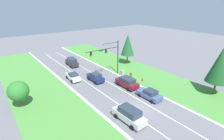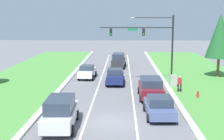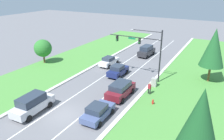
{
  "view_description": "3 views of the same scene",
  "coord_description": "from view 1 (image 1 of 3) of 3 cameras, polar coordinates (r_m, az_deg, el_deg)",
  "views": [
    {
      "loc": [
        -17.26,
        -15.76,
        15.29
      ],
      "look_at": [
        2.81,
        10.86,
        2.44
      ],
      "focal_mm": 28.0,
      "sensor_mm": 36.0,
      "label": 1
    },
    {
      "loc": [
        0.81,
        -21.39,
        7.42
      ],
      "look_at": [
        -0.15,
        7.1,
        2.59
      ],
      "focal_mm": 50.0,
      "sensor_mm": 36.0,
      "label": 2
    },
    {
      "loc": [
        14.62,
        -15.41,
        13.35
      ],
      "look_at": [
        1.18,
        8.77,
        2.54
      ],
      "focal_mm": 35.0,
      "sensor_mm": 36.0,
      "label": 3
    }
  ],
  "objects": [
    {
      "name": "grass_verge_left",
      "position": [
        22.84,
        -11.96,
        -21.38
      ],
      "size": [
        10.0,
        90.0,
        0.08
      ],
      "color": "#4C8E3D",
      "rests_on": "ground_plane"
    },
    {
      "name": "ground_plane",
      "position": [
        27.93,
        9.06,
        -12.41
      ],
      "size": [
        160.0,
        160.0,
        0.0
      ],
      "primitive_type": "plane",
      "color": "slate"
    },
    {
      "name": "lane_stripe_inner_right",
      "position": [
        29.08,
        11.59,
        -11.13
      ],
      "size": [
        0.14,
        81.0,
        0.01
      ],
      "color": "white",
      "rests_on": "ground_plane"
    },
    {
      "name": "curb_strip_left",
      "position": [
        24.8,
        -0.52,
        -16.77
      ],
      "size": [
        0.5,
        90.0,
        0.15
      ],
      "color": "beige",
      "rests_on": "ground_plane"
    },
    {
      "name": "pedestrian",
      "position": [
        37.31,
        6.15,
        -1.68
      ],
      "size": [
        0.43,
        0.33,
        1.69
      ],
      "rotation": [
        0.0,
        0.0,
        2.81
      ],
      "color": "black",
      "rests_on": "ground_plane"
    },
    {
      "name": "white_sedan",
      "position": [
        37.6,
        -12.6,
        -2.08
      ],
      "size": [
        2.08,
        4.35,
        1.63
      ],
      "rotation": [
        0.0,
        0.0,
        -0.05
      ],
      "color": "white",
      "rests_on": "ground_plane"
    },
    {
      "name": "conifer_near_right_tree",
      "position": [
        45.72,
        5.15,
        8.22
      ],
      "size": [
        3.39,
        3.39,
        7.92
      ],
      "color": "brown",
      "rests_on": "ground_plane"
    },
    {
      "name": "silver_suv",
      "position": [
        24.64,
        5.61,
        -14.3
      ],
      "size": [
        2.27,
        5.16,
        2.09
      ],
      "rotation": [
        0.0,
        0.0,
        0.04
      ],
      "color": "silver",
      "rests_on": "ground_plane"
    },
    {
      "name": "lane_stripe_inner_left",
      "position": [
        26.86,
        6.29,
        -13.77
      ],
      "size": [
        0.14,
        81.0,
        0.01
      ],
      "color": "white",
      "rests_on": "ground_plane"
    },
    {
      "name": "charcoal_suv",
      "position": [
        46.31,
        -12.97,
        2.63
      ],
      "size": [
        2.26,
        4.9,
        2.11
      ],
      "rotation": [
        0.0,
        0.0,
        -0.06
      ],
      "color": "#28282D",
      "rests_on": "ground_plane"
    },
    {
      "name": "oak_near_left_tree",
      "position": [
        30.13,
        -28.28,
        -6.12
      ],
      "size": [
        3.12,
        3.12,
        4.38
      ],
      "color": "brown",
      "rests_on": "ground_plane"
    },
    {
      "name": "conifer_far_right_tree",
      "position": [
        34.57,
        31.79,
        1.36
      ],
      "size": [
        3.82,
        3.82,
        8.56
      ],
      "color": "brown",
      "rests_on": "ground_plane"
    },
    {
      "name": "burgundy_suv",
      "position": [
        33.88,
        4.94,
        -3.98
      ],
      "size": [
        2.28,
        4.85,
        1.9
      ],
      "rotation": [
        0.0,
        0.0,
        0.0
      ],
      "color": "maroon",
      "rests_on": "ground_plane"
    },
    {
      "name": "fire_hydrant",
      "position": [
        36.93,
        9.97,
        -3.14
      ],
      "size": [
        0.34,
        0.2,
        0.7
      ],
      "color": "red",
      "rests_on": "ground_plane"
    },
    {
      "name": "slate_blue_sedan",
      "position": [
        30.61,
        12.16,
        -7.7
      ],
      "size": [
        2.23,
        4.43,
        1.61
      ],
      "rotation": [
        0.0,
        0.0,
        0.03
      ],
      "color": "#475684",
      "rests_on": "ground_plane"
    },
    {
      "name": "navy_sedan",
      "position": [
        36.32,
        -5.33,
        -2.39
      ],
      "size": [
        2.08,
        4.2,
        1.79
      ],
      "rotation": [
        0.0,
        0.0,
        -0.01
      ],
      "color": "navy",
      "rests_on": "ground_plane"
    },
    {
      "name": "curb_strip_right",
      "position": [
        31.7,
        16.32,
        -8.55
      ],
      "size": [
        0.5,
        90.0,
        0.15
      ],
      "color": "beige",
      "rests_on": "ground_plane"
    },
    {
      "name": "grass_verge_right",
      "position": [
        35.7,
        21.47,
        -5.8
      ],
      "size": [
        10.0,
        90.0,
        0.08
      ],
      "color": "#4C8E3D",
      "rests_on": "ground_plane"
    },
    {
      "name": "traffic_signal_mast",
      "position": [
        37.48,
        -0.89,
        5.38
      ],
      "size": [
        8.16,
        0.41,
        7.68
      ],
      "color": "black",
      "rests_on": "ground_plane"
    },
    {
      "name": "utility_cabinet",
      "position": [
        39.01,
        3.38,
        -1.0
      ],
      "size": [
        0.7,
        0.6,
        1.3
      ],
      "color": "#9E9E99",
      "rests_on": "ground_plane"
    }
  ]
}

